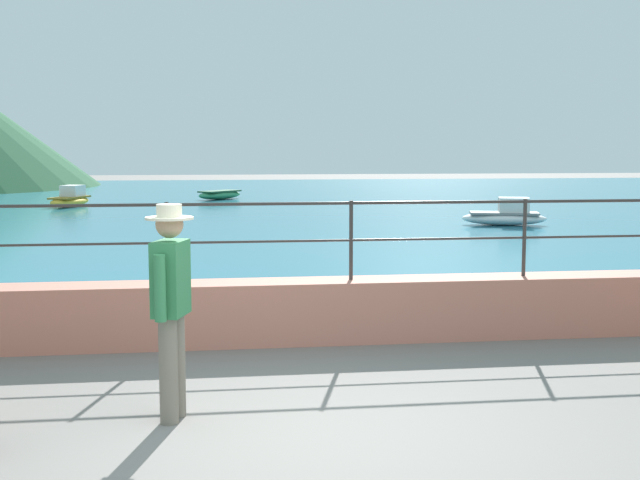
% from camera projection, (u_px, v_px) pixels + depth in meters
% --- Properties ---
extents(ground_plane, '(120.00, 120.00, 0.00)m').
position_uv_depth(ground_plane, '(288.00, 444.00, 6.09)').
color(ground_plane, slate).
extents(promenade_wall, '(20.00, 0.56, 0.70)m').
position_uv_depth(promenade_wall, '(261.00, 312.00, 9.20)').
color(promenade_wall, tan).
rests_on(promenade_wall, ground).
extents(railing, '(18.44, 0.04, 0.90)m').
position_uv_depth(railing, '(260.00, 225.00, 9.09)').
color(railing, '#383330').
rests_on(railing, promenade_wall).
extents(lake_water, '(64.00, 44.32, 0.06)m').
position_uv_depth(lake_water, '(225.00, 204.00, 31.53)').
color(lake_water, teal).
rests_on(lake_water, ground).
extents(person_walking, '(0.38, 0.55, 1.75)m').
position_uv_depth(person_walking, '(171.00, 301.00, 6.53)').
color(person_walking, slate).
rests_on(person_walking, ground).
extents(boat_0, '(1.58, 2.47, 0.76)m').
position_uv_depth(boat_0, '(70.00, 199.00, 29.55)').
color(boat_0, gold).
rests_on(boat_0, lake_water).
extents(boat_1, '(2.23, 2.29, 0.36)m').
position_uv_depth(boat_1, '(220.00, 195.00, 33.61)').
color(boat_1, '#338C59').
rests_on(boat_1, lake_water).
extents(boat_3, '(2.45, 1.46, 0.76)m').
position_uv_depth(boat_3, '(506.00, 215.00, 22.48)').
color(boat_3, white).
rests_on(boat_3, lake_water).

